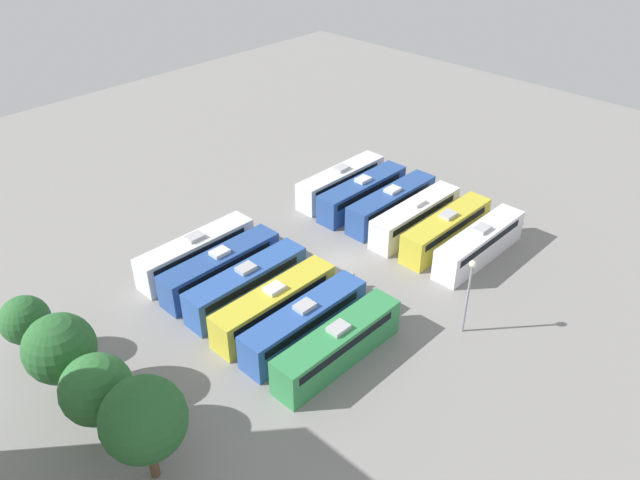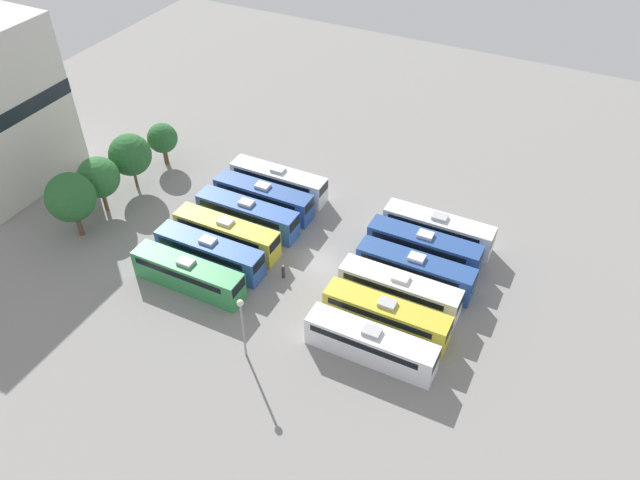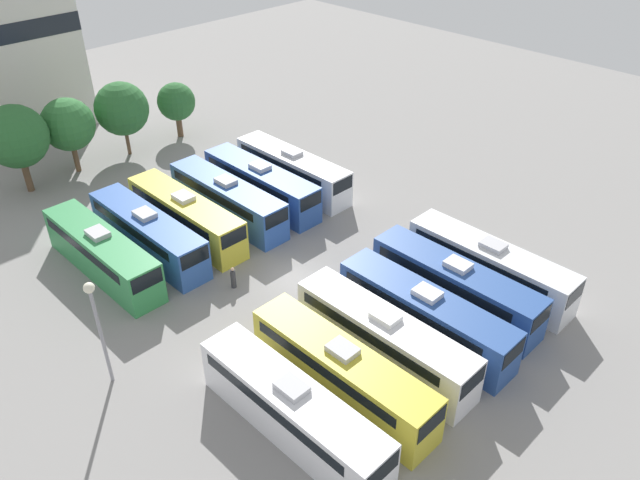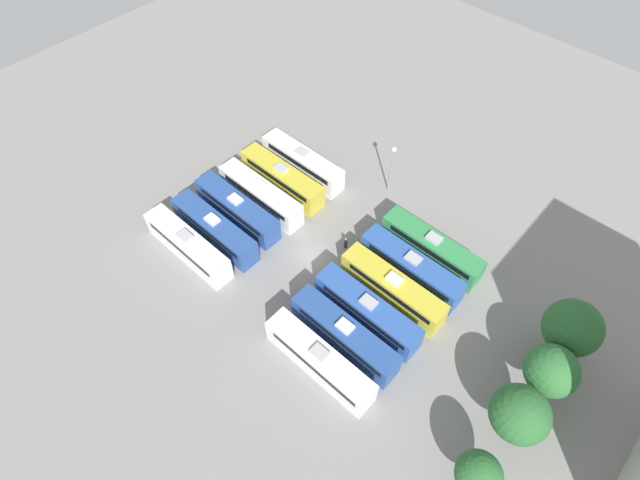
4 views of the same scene
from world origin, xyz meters
name	(u,v)px [view 4 (image 4 of 4)]	position (x,y,z in m)	size (l,w,h in m)	color
ground_plane	(310,255)	(0.00, 0.00, 0.00)	(120.58, 120.58, 0.00)	gray
bus_0	(303,162)	(-9.15, -9.74, 1.73)	(2.57, 11.97, 3.51)	white
bus_1	(282,178)	(-5.41, -9.69, 1.73)	(2.57, 11.97, 3.51)	gold
bus_2	(261,194)	(-1.72, -9.58, 1.73)	(2.57, 11.97, 3.51)	silver
bus_3	(237,209)	(1.69, -9.97, 1.73)	(2.57, 11.97, 3.51)	#284C93
bus_4	(215,229)	(5.41, -9.60, 1.73)	(2.57, 11.97, 3.51)	#284C93
bus_5	(188,245)	(8.91, -9.99, 1.73)	(2.57, 11.97, 3.51)	silver
bus_6	(432,247)	(-8.97, 10.01, 1.73)	(2.57, 11.97, 3.51)	#338C4C
bus_7	(412,267)	(-5.32, 9.94, 1.73)	(2.57, 11.97, 3.51)	#2D56A8
bus_8	(393,288)	(-1.92, 10.04, 1.73)	(2.57, 11.97, 3.51)	gold
bus_9	(368,310)	(1.90, 9.80, 1.73)	(2.57, 11.97, 3.51)	#2D56A8
bus_10	(345,334)	(5.45, 9.83, 1.73)	(2.57, 11.97, 3.51)	#284C93
bus_11	(320,360)	(9.07, 9.86, 1.73)	(2.57, 11.97, 3.51)	silver
worker_person	(346,243)	(-3.61, 2.18, 0.76)	(0.36, 0.36, 1.65)	#333338
light_pole	(392,162)	(-13.99, 0.29, 4.83)	(0.60, 0.60, 7.01)	gray
tree_0	(572,328)	(-7.55, 25.59, 5.08)	(5.32, 5.32, 7.77)	brown
tree_1	(551,371)	(-2.82, 26.12, 4.57)	(4.70, 4.70, 6.94)	brown
tree_2	(520,414)	(2.42, 25.95, 4.61)	(5.00, 5.00, 7.12)	brown
tree_3	(479,474)	(8.33, 25.97, 3.67)	(3.77, 3.77, 5.59)	brown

